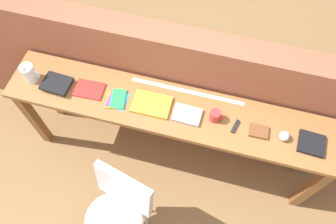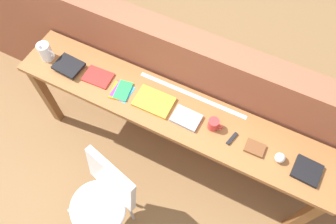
# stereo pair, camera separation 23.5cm
# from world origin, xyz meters

# --- Properties ---
(ground_plane) EXTENTS (40.00, 40.00, 0.00)m
(ground_plane) POSITION_xyz_m (0.00, 0.00, 0.00)
(ground_plane) COLOR olive
(brick_wall_back) EXTENTS (6.00, 0.20, 1.28)m
(brick_wall_back) POSITION_xyz_m (0.00, 0.64, 0.64)
(brick_wall_back) COLOR #935138
(brick_wall_back) RESTS_ON ground
(sideboard) EXTENTS (2.50, 0.44, 0.88)m
(sideboard) POSITION_xyz_m (0.00, 0.30, 0.74)
(sideboard) COLOR #996033
(sideboard) RESTS_ON ground
(chair_white_moulded) EXTENTS (0.54, 0.55, 0.89)m
(chair_white_moulded) POSITION_xyz_m (-0.20, -0.44, 0.53)
(chair_white_moulded) COLOR silver
(chair_white_moulded) RESTS_ON ground
(pitcher_white) EXTENTS (0.14, 0.10, 0.18)m
(pitcher_white) POSITION_xyz_m (-1.08, 0.27, 0.96)
(pitcher_white) COLOR white
(pitcher_white) RESTS_ON sideboard
(book_stack_leftmost) EXTENTS (0.22, 0.18, 0.05)m
(book_stack_leftmost) POSITION_xyz_m (-0.87, 0.26, 0.91)
(book_stack_leftmost) COLOR #9E9EA3
(book_stack_leftmost) RESTS_ON sideboard
(magazine_cycling) EXTENTS (0.22, 0.17, 0.01)m
(magazine_cycling) POSITION_xyz_m (-0.62, 0.29, 0.89)
(magazine_cycling) COLOR red
(magazine_cycling) RESTS_ON sideboard
(pamphlet_pile_colourful) EXTENTS (0.17, 0.19, 0.01)m
(pamphlet_pile_colourful) POSITION_xyz_m (-0.40, 0.26, 0.89)
(pamphlet_pile_colourful) COLOR #3399D8
(pamphlet_pile_colourful) RESTS_ON sideboard
(book_open_centre) EXTENTS (0.28, 0.20, 0.02)m
(book_open_centre) POSITION_xyz_m (-0.13, 0.29, 0.89)
(book_open_centre) COLOR gold
(book_open_centre) RESTS_ON sideboard
(book_grey_hardcover) EXTENTS (0.21, 0.15, 0.03)m
(book_grey_hardcover) POSITION_xyz_m (0.14, 0.27, 0.89)
(book_grey_hardcover) COLOR #9E9EA3
(book_grey_hardcover) RESTS_ON sideboard
(mug) EXTENTS (0.11, 0.08, 0.09)m
(mug) POSITION_xyz_m (0.33, 0.29, 0.92)
(mug) COLOR red
(mug) RESTS_ON sideboard
(multitool_folded) EXTENTS (0.05, 0.11, 0.02)m
(multitool_folded) POSITION_xyz_m (0.49, 0.27, 0.89)
(multitool_folded) COLOR black
(multitool_folded) RESTS_ON sideboard
(leather_journal_brown) EXTENTS (0.13, 0.10, 0.02)m
(leather_journal_brown) POSITION_xyz_m (0.65, 0.27, 0.89)
(leather_journal_brown) COLOR brown
(leather_journal_brown) RESTS_ON sideboard
(sports_ball_small) EXTENTS (0.07, 0.07, 0.07)m
(sports_ball_small) POSITION_xyz_m (0.82, 0.27, 0.91)
(sports_ball_small) COLOR silver
(sports_ball_small) RESTS_ON sideboard
(book_repair_rightmost) EXTENTS (0.18, 0.18, 0.03)m
(book_repair_rightmost) POSITION_xyz_m (1.01, 0.27, 0.89)
(book_repair_rightmost) COLOR black
(book_repair_rightmost) RESTS_ON sideboard
(ruler_metal_back_edge) EXTENTS (0.86, 0.03, 0.00)m
(ruler_metal_back_edge) POSITION_xyz_m (0.09, 0.47, 0.88)
(ruler_metal_back_edge) COLOR silver
(ruler_metal_back_edge) RESTS_ON sideboard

